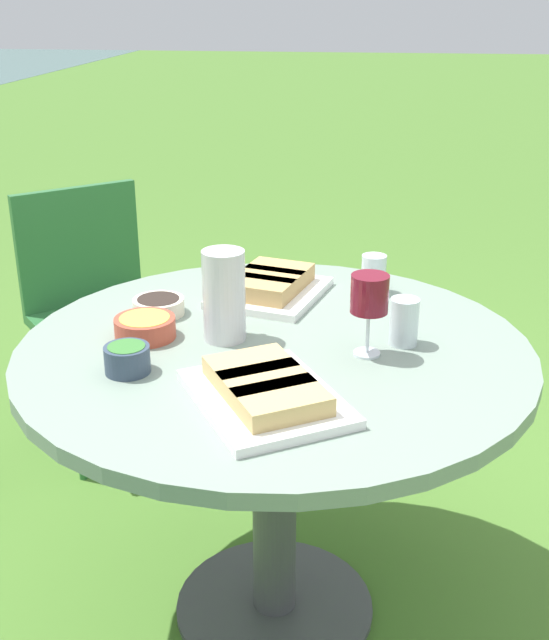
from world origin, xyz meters
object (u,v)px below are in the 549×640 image
dining_table (274,394)px  wine_glass (370,296)px  chair_near_left (95,297)px  water_pitcher (224,295)px

dining_table → wine_glass: wine_glass is taller
chair_near_left → wine_glass: wine_glass is taller
water_pitcher → wine_glass: 0.33m
chair_near_left → wine_glass: 1.35m
chair_near_left → wine_glass: (-0.87, -0.95, 0.38)m
wine_glass → water_pitcher: bearing=82.1°
dining_table → water_pitcher: water_pitcher is taller
dining_table → wine_glass: 0.34m
dining_table → chair_near_left: chair_near_left is taller
dining_table → water_pitcher: (0.02, 0.12, 0.23)m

